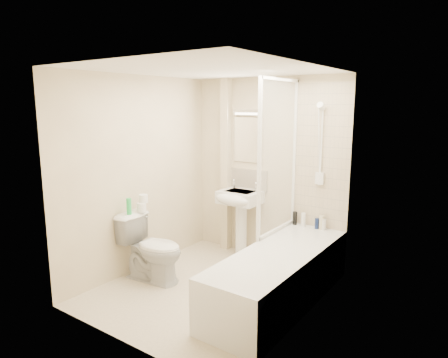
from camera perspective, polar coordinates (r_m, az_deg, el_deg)
The scene contains 24 objects.
floor at distance 4.67m, azimuth -1.89°, elevation -15.45°, with size 2.50×2.50×0.00m, color beige.
wall_back at distance 5.31m, azimuth 6.18°, elevation 1.33°, with size 2.20×0.02×2.40m, color beige.
wall_left at distance 5.01m, azimuth -12.07°, elevation 0.59°, with size 0.02×2.50×2.40m, color beige.
wall_right at distance 3.74m, azimuth 11.61°, elevation -2.79°, with size 0.02×2.50×2.40m, color beige.
ceiling at distance 4.21m, azimuth -2.10°, elevation 15.35°, with size 2.20×2.50×0.02m, color white.
tile_back at distance 4.96m, azimuth 13.77°, elevation 3.04°, with size 0.70×0.01×1.75m, color beige.
tile_right at distance 3.88m, azimuth 12.76°, elevation 1.05°, with size 0.01×2.10×1.75m, color beige.
pipe_boxing at distance 5.59m, azimuth 0.31°, elevation 1.85°, with size 0.12×0.12×2.40m, color beige.
splashback at distance 5.48m, azimuth 3.43°, elevation -0.15°, with size 0.60×0.01×0.30m, color beige.
mirror at distance 5.40m, azimuth 3.48°, elevation 5.59°, with size 0.46×0.01×0.60m, color white.
strip_light at distance 5.36m, azimuth 3.40°, elevation 9.51°, with size 0.42×0.07×0.07m, color silver.
bathtub at distance 4.34m, azimuth 7.89°, elevation -13.45°, with size 0.70×2.10×0.55m.
shower_screen at distance 4.70m, azimuth 7.82°, elevation 3.15°, with size 0.04×0.92×1.80m.
shower_fixture at distance 4.90m, azimuth 13.62°, elevation 4.39°, with size 0.10×0.16×0.99m.
pedestal_sink at distance 5.36m, azimuth 2.11°, elevation -3.70°, with size 0.54×0.49×1.04m.
bottle_black_a at distance 5.15m, azimuth 10.10°, elevation -5.53°, with size 0.06×0.06×0.17m, color black.
bottle_white_a at distance 5.11m, azimuth 11.27°, elevation -5.70°, with size 0.05×0.05×0.17m, color white.
bottle_blue at distance 5.05m, azimuth 13.13°, elevation -6.20°, with size 0.05×0.05×0.13m, color #11204E.
bottle_cream at distance 5.02m, azimuth 13.78°, elevation -6.07°, with size 0.06×0.06×0.17m, color beige.
bottle_white_b at distance 5.02m, azimuth 14.06°, elevation -6.32°, with size 0.06×0.06×0.14m, color white.
toilet at distance 4.83m, azimuth -10.22°, elevation -9.66°, with size 0.81×0.52×0.79m, color white.
toilet_roll_lower at distance 4.89m, azimuth -11.72°, elevation -3.98°, with size 0.11×0.11×0.11m, color white.
toilet_roll_upper at distance 4.89m, azimuth -11.46°, elevation -2.75°, with size 0.11×0.11×0.10m, color white.
green_bottle at distance 4.79m, azimuth -13.43°, elevation -3.83°, with size 0.06×0.06×0.19m, color #29C755.
Camera 1 is at (2.54, -3.34, 2.05)m, focal length 32.00 mm.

